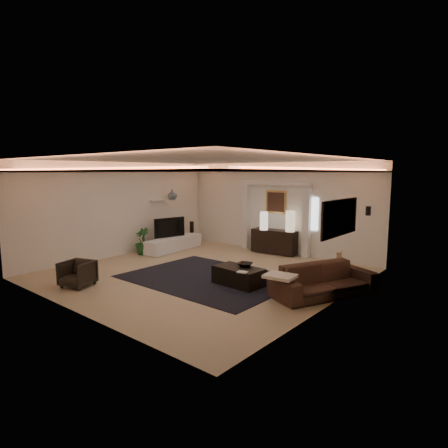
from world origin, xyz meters
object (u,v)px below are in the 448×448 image
Objects in this scene: sofa at (324,280)px; coffee_table at (238,276)px; armchair at (77,274)px; console at (274,241)px.

sofa is 1.94m from coffee_table.
sofa reaches higher than armchair.
armchair is (-4.62, -3.03, -0.03)m from sofa.
sofa is 1.96× the size of coffee_table.
console is 0.66× the size of sofa.
coffee_table is at bearing -74.49° from console.
console reaches higher than coffee_table.
console is 1.28× the size of coffee_table.
console is 6.10m from armchair.
console is at bearing 56.02° from armchair.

